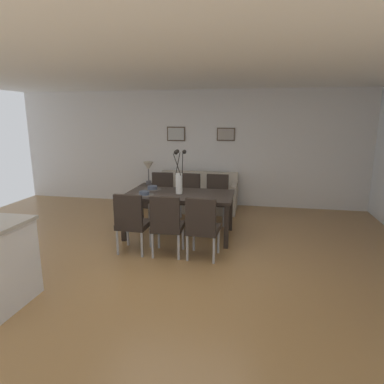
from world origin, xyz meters
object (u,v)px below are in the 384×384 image
Objects in this scene: centerpiece_vase at (179,177)px; framed_picture_left at (176,134)px; dining_chair_far_left at (167,223)px; table_lamp at (148,168)px; bowl_near_right at (152,187)px; dining_chair_mid_right at (216,196)px; side_table at (149,196)px; dining_table at (179,198)px; framed_picture_center at (226,134)px; dining_chair_mid_left at (202,225)px; bowl_near_left at (144,193)px; sofa at (197,197)px; dining_chair_near_left at (132,220)px; dining_chair_far_right at (188,195)px; dining_chair_near_right at (162,194)px.

framed_picture_left reaches higher than centerpiece_vase.
dining_chair_far_left is 2.83m from table_lamp.
dining_chair_far_left is at bearing -63.04° from bowl_near_right.
dining_chair_mid_right is 1.86m from table_lamp.
side_table is at bearing 110.64° from bowl_near_right.
centerpiece_vase is (0.00, 0.00, 0.36)m from dining_table.
side_table is at bearing -163.69° from framed_picture_center.
dining_chair_mid_left is 1.30m from bowl_near_left.
table_lamp is at bearing 0.00° from side_table.
framed_picture_left is (-1.11, 3.08, 1.12)m from dining_chair_mid_left.
side_table is 2.21m from framed_picture_center.
dining_table is 2.46m from framed_picture_left.
framed_picture_center is at bearing 40.55° from sofa.
dining_chair_far_left reaches higher than bowl_near_right.
centerpiece_vase reaches higher than dining_chair_mid_left.
dining_chair_mid_left is 1.00× the size of dining_chair_mid_right.
dining_chair_near_left is at bearing -77.32° from table_lamp.
dining_chair_far_right is at bearing 91.44° from dining_table.
dining_chair_mid_left is 1.77m from dining_chair_mid_right.
table_lamp is at bearing 122.87° from dining_table.
framed_picture_left is at bearing 42.97° from side_table.
dining_chair_far_left is 0.52m from dining_chair_mid_left.
framed_picture_center is (1.09, 3.06, 1.12)m from dining_chair_near_left.
dining_chair_mid_right is (0.55, 0.01, 0.00)m from dining_chair_far_right.
dining_chair_far_right is 1.80× the size of table_lamp.
dining_chair_mid_right reaches higher than bowl_near_right.
dining_chair_mid_right is 1.77× the size of side_table.
bowl_near_left is at bearing -88.76° from dining_chair_near_right.
dining_table is 1.96× the size of dining_chair_mid_right.
dining_chair_near_left is 5.41× the size of bowl_near_right.
bowl_near_right is at bearing -69.36° from side_table.
table_lamp is (-1.10, 1.70, -0.13)m from centerpiece_vase.
dining_chair_mid_left is at bearing -57.70° from table_lamp.
dining_chair_near_right is 1.25× the size of centerpiece_vase.
table_lamp is (-0.58, 2.57, 0.38)m from dining_chair_near_left.
bowl_near_left is at bearing -114.83° from framed_picture_center.
sofa is at bearing 87.91° from dining_chair_far_right.
side_table is (-1.10, 1.70, -0.41)m from dining_table.
table_lamp is at bearing 153.26° from dining_chair_mid_right.
bowl_near_left is at bearing -89.22° from framed_picture_left.
centerpiece_vase is at bearing -75.29° from framed_picture_left.
dining_chair_near_left is (-0.52, -0.87, -0.15)m from dining_table.
centerpiece_vase is (-0.02, 0.88, 0.51)m from dining_chair_far_left.
table_lamp reaches higher than bowl_near_right.
side_table is 1.02× the size of table_lamp.
centerpiece_vase reaches higher than bowl_near_right.
centerpiece_vase is 2.16m from side_table.
framed_picture_left reaches higher than framed_picture_center.
bowl_near_right is (0.02, -0.66, 0.27)m from dining_chair_near_right.
framed_picture_left is 1.15m from framed_picture_center.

